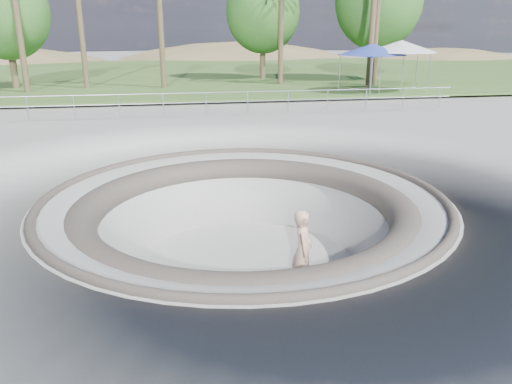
% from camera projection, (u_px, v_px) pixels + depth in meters
% --- Properties ---
extents(ground, '(180.00, 180.00, 0.00)m').
position_uv_depth(ground, '(244.00, 198.00, 12.63)').
color(ground, '#A1A09C').
rests_on(ground, ground).
extents(skate_bowl, '(14.00, 14.00, 4.10)m').
position_uv_depth(skate_bowl, '(245.00, 263.00, 13.20)').
color(skate_bowl, '#A1A09C').
rests_on(skate_bowl, ground).
extents(grass_strip, '(180.00, 36.00, 0.12)m').
position_uv_depth(grass_strip, '(187.00, 73.00, 44.35)').
color(grass_strip, '#3E5823').
rests_on(grass_strip, ground).
extents(distant_hills, '(103.20, 45.00, 28.60)m').
position_uv_depth(distant_hills, '(210.00, 112.00, 68.91)').
color(distant_hills, brown).
rests_on(distant_hills, ground).
extents(safety_railing, '(25.00, 0.06, 1.03)m').
position_uv_depth(safety_railing, '(206.00, 103.00, 23.63)').
color(safety_railing, '#969A9F').
rests_on(safety_railing, ground).
extents(skateboard, '(0.85, 0.49, 0.08)m').
position_uv_depth(skateboard, '(301.00, 289.00, 11.89)').
color(skateboard, olive).
rests_on(skateboard, ground).
extents(skater, '(0.61, 0.80, 1.98)m').
position_uv_depth(skater, '(303.00, 251.00, 11.57)').
color(skater, '#D5A78A').
rests_on(skater, skateboard).
extents(canopy_white, '(5.94, 5.94, 3.07)m').
position_uv_depth(canopy_white, '(401.00, 47.00, 30.57)').
color(canopy_white, '#969A9F').
rests_on(canopy_white, ground).
extents(canopy_blue, '(5.24, 5.24, 2.88)m').
position_uv_depth(canopy_blue, '(372.00, 50.00, 30.32)').
color(canopy_blue, '#969A9F').
rests_on(canopy_blue, ground).
extents(bushy_tree_left, '(5.39, 4.90, 7.77)m').
position_uv_depth(bushy_tree_left, '(5.00, 12.00, 31.39)').
color(bushy_tree_left, brown).
rests_on(bushy_tree_left, ground).
extents(bushy_tree_mid, '(5.60, 5.09, 8.08)m').
position_uv_depth(bushy_tree_mid, '(263.00, 12.00, 37.71)').
color(bushy_tree_mid, brown).
rests_on(bushy_tree_mid, ground).
extents(bushy_tree_right, '(6.42, 5.83, 9.26)m').
position_uv_depth(bushy_tree_right, '(379.00, 1.00, 36.42)').
color(bushy_tree_right, brown).
rests_on(bushy_tree_right, ground).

